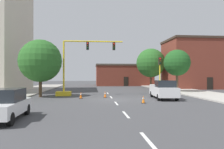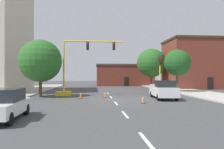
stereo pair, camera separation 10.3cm
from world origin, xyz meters
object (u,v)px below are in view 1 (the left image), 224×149
(tree_left_near, at_px, (40,61))
(traffic_cone_roadside_b, at_px, (143,99))
(traffic_cone_roadside_a, at_px, (81,95))
(tree_right_mid, at_px, (177,63))
(sedan_white_near_left, at_px, (5,104))
(pickup_truck_white, at_px, (163,90))
(traffic_cone_roadside_c, at_px, (105,94))
(tree_right_far, at_px, (151,63))
(traffic_light_pole_right, at_px, (160,67))
(traffic_signal_gantry, at_px, (72,78))

(tree_left_near, distance_m, traffic_cone_roadside_b, 13.00)
(traffic_cone_roadside_a, height_order, traffic_cone_roadside_b, traffic_cone_roadside_a)
(tree_right_mid, xyz_separation_m, sedan_white_near_left, (-17.30, -18.05, -3.49))
(pickup_truck_white, height_order, traffic_cone_roadside_c, pickup_truck_white)
(tree_right_far, distance_m, traffic_cone_roadside_a, 23.38)
(sedan_white_near_left, bearing_deg, traffic_light_pole_right, 45.79)
(traffic_light_pole_right, relative_size, pickup_truck_white, 0.86)
(traffic_signal_gantry, height_order, traffic_cone_roadside_b, traffic_signal_gantry)
(traffic_cone_roadside_b, bearing_deg, tree_right_mid, 55.90)
(traffic_light_pole_right, xyz_separation_m, traffic_cone_roadside_b, (-3.86, -7.23, -3.19))
(traffic_signal_gantry, bearing_deg, traffic_cone_roadside_c, -33.29)
(sedan_white_near_left, bearing_deg, traffic_cone_roadside_a, 71.41)
(traffic_cone_roadside_c, bearing_deg, tree_left_near, 170.32)
(sedan_white_near_left, relative_size, traffic_cone_roadside_c, 6.38)
(traffic_signal_gantry, height_order, traffic_cone_roadside_a, traffic_signal_gantry)
(traffic_signal_gantry, xyz_separation_m, traffic_cone_roadside_a, (1.27, -3.45, -1.84))
(traffic_signal_gantry, relative_size, sedan_white_near_left, 1.80)
(pickup_truck_white, distance_m, traffic_cone_roadside_a, 8.88)
(pickup_truck_white, bearing_deg, traffic_cone_roadside_b, -131.49)
(tree_right_mid, xyz_separation_m, pickup_truck_white, (-4.86, -8.22, -3.40))
(tree_left_near, relative_size, traffic_cone_roadside_b, 9.70)
(pickup_truck_white, height_order, traffic_cone_roadside_b, pickup_truck_white)
(tree_right_far, relative_size, tree_right_mid, 1.26)
(tree_right_mid, bearing_deg, pickup_truck_white, -120.62)
(tree_right_mid, height_order, sedan_white_near_left, tree_right_mid)
(tree_right_mid, bearing_deg, traffic_cone_roadside_b, -124.10)
(tree_left_near, bearing_deg, traffic_cone_roadside_b, -31.47)
(tree_right_mid, relative_size, traffic_cone_roadside_c, 8.85)
(tree_right_mid, xyz_separation_m, traffic_cone_roadside_b, (-7.85, -11.59, -4.04))
(tree_right_mid, bearing_deg, traffic_cone_roadside_a, -152.09)
(traffic_light_pole_right, relative_size, traffic_cone_roadside_b, 6.99)
(traffic_light_pole_right, height_order, traffic_cone_roadside_a, traffic_light_pole_right)
(tree_right_far, height_order, traffic_cone_roadside_a, tree_right_far)
(traffic_cone_roadside_a, relative_size, traffic_cone_roadside_c, 1.01)
(pickup_truck_white, relative_size, traffic_cone_roadside_c, 7.76)
(traffic_cone_roadside_b, bearing_deg, traffic_signal_gantry, 132.27)
(tree_right_mid, distance_m, traffic_cone_roadside_c, 13.33)
(tree_right_mid, bearing_deg, tree_right_far, 93.49)
(sedan_white_near_left, bearing_deg, pickup_truck_white, 38.32)
(traffic_light_pole_right, distance_m, tree_right_mid, 5.97)
(traffic_cone_roadside_b, bearing_deg, traffic_light_pole_right, 61.92)
(traffic_cone_roadside_b, height_order, traffic_cone_roadside_c, traffic_cone_roadside_c)
(traffic_signal_gantry, distance_m, sedan_white_near_left, 14.51)
(traffic_cone_roadside_c, bearing_deg, traffic_light_pole_right, 16.10)
(tree_right_mid, distance_m, traffic_cone_roadside_b, 14.57)
(tree_right_mid, height_order, traffic_cone_roadside_c, tree_right_mid)
(pickup_truck_white, xyz_separation_m, traffic_cone_roadside_a, (-8.80, 0.98, -0.62))
(tree_left_near, bearing_deg, traffic_cone_roadside_a, -24.07)
(tree_left_near, relative_size, traffic_cone_roadside_a, 9.25)
(tree_left_near, bearing_deg, traffic_light_pole_right, 2.99)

